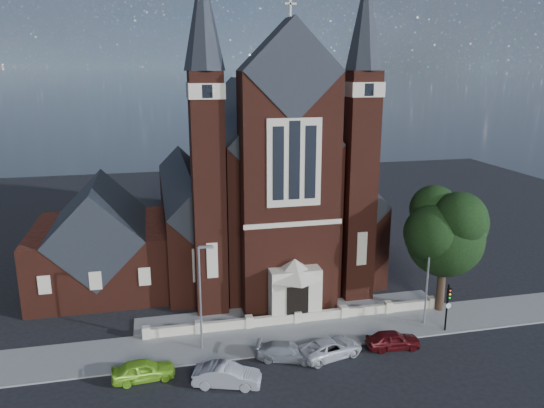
% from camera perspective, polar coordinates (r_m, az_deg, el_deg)
% --- Properties ---
extents(ground, '(120.00, 120.00, 0.00)m').
position_cam_1_polar(ground, '(51.87, 0.18, -8.48)').
color(ground, black).
rests_on(ground, ground).
extents(pavement_strip, '(60.00, 5.00, 0.12)m').
position_cam_1_polar(pavement_strip, '(42.71, 3.46, -13.84)').
color(pavement_strip, slate).
rests_on(pavement_strip, ground).
extents(forecourt_paving, '(26.00, 3.00, 0.14)m').
position_cam_1_polar(forecourt_paving, '(46.14, 2.04, -11.56)').
color(forecourt_paving, slate).
rests_on(forecourt_paving, ground).
extents(forecourt_wall, '(24.00, 0.40, 0.90)m').
position_cam_1_polar(forecourt_wall, '(44.41, 2.72, -12.66)').
color(forecourt_wall, beige).
rests_on(forecourt_wall, ground).
extents(church, '(20.01, 34.90, 29.20)m').
position_cam_1_polar(church, '(56.81, -1.63, 2.23)').
color(church, '#461D12').
rests_on(church, ground).
extents(parish_hall, '(12.00, 12.20, 10.24)m').
position_cam_1_polar(parish_hall, '(52.37, -17.96, -4.31)').
color(parish_hall, '#461D12').
rests_on(parish_hall, ground).
extents(street_tree, '(6.40, 6.60, 10.70)m').
position_cam_1_polar(street_tree, '(45.94, 18.45, -3.10)').
color(street_tree, black).
rests_on(street_tree, ground).
extents(street_lamp_left, '(1.16, 0.22, 8.09)m').
position_cam_1_polar(street_lamp_left, '(38.92, -7.62, -9.37)').
color(street_lamp_left, gray).
rests_on(street_lamp_left, ground).
extents(street_lamp_right, '(1.16, 0.22, 8.09)m').
position_cam_1_polar(street_lamp_right, '(44.08, 16.53, -6.94)').
color(street_lamp_right, gray).
rests_on(street_lamp_right, ground).
extents(traffic_signal, '(0.28, 0.42, 4.00)m').
position_cam_1_polar(traffic_signal, '(44.05, 18.39, -9.95)').
color(traffic_signal, black).
rests_on(traffic_signal, ground).
extents(car_lime_van, '(4.26, 1.96, 1.42)m').
position_cam_1_polar(car_lime_van, '(37.97, -13.66, -16.96)').
color(car_lime_van, '#86CB28').
rests_on(car_lime_van, ground).
extents(car_silver_a, '(4.70, 2.79, 1.46)m').
position_cam_1_polar(car_silver_a, '(36.51, -4.87, -17.91)').
color(car_silver_a, '#979A9E').
rests_on(car_silver_a, ground).
extents(car_silver_b, '(4.62, 3.04, 1.24)m').
position_cam_1_polar(car_silver_b, '(39.19, 1.55, -15.58)').
color(car_silver_b, '#919598').
rests_on(car_silver_b, ground).
extents(car_white_suv, '(5.12, 3.26, 1.32)m').
position_cam_1_polar(car_white_suv, '(39.77, 6.33, -15.13)').
color(car_white_suv, silver).
rests_on(car_white_suv, ground).
extents(car_dark_red, '(4.14, 1.95, 1.37)m').
position_cam_1_polar(car_dark_red, '(41.50, 12.88, -14.04)').
color(car_dark_red, '#4C0D10').
rests_on(car_dark_red, ground).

